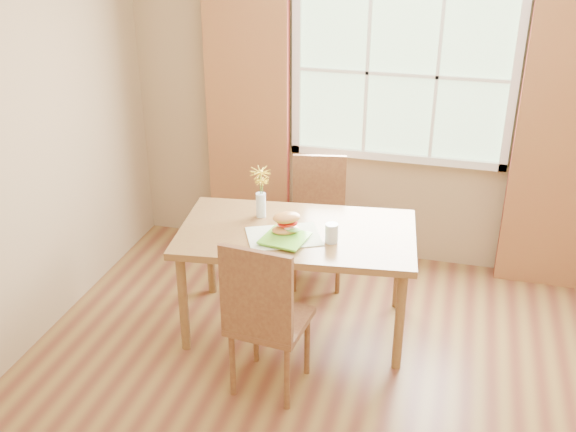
{
  "coord_description": "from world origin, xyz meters",
  "views": [
    {
      "loc": [
        0.46,
        -2.99,
        2.67
      ],
      "look_at": [
        -0.53,
        0.68,
        0.85
      ],
      "focal_mm": 42.0,
      "sensor_mm": 36.0,
      "label": 1
    }
  ],
  "objects_px": {
    "chair_near": "(264,314)",
    "chair_far": "(318,215)",
    "water_glass": "(332,234)",
    "croissant_sandwich": "(286,223)",
    "flower_vase": "(261,188)",
    "dining_table": "(297,241)"
  },
  "relations": [
    {
      "from": "chair_near",
      "to": "water_glass",
      "type": "height_order",
      "value": "chair_near"
    },
    {
      "from": "croissant_sandwich",
      "to": "chair_far",
      "type": "bearing_deg",
      "value": 55.58
    },
    {
      "from": "chair_near",
      "to": "water_glass",
      "type": "bearing_deg",
      "value": 73.5
    },
    {
      "from": "chair_far",
      "to": "croissant_sandwich",
      "type": "xyz_separation_m",
      "value": [
        -0.03,
        -0.79,
        0.3
      ]
    },
    {
      "from": "flower_vase",
      "to": "chair_near",
      "type": "bearing_deg",
      "value": -72.15
    },
    {
      "from": "dining_table",
      "to": "flower_vase",
      "type": "distance_m",
      "value": 0.42
    },
    {
      "from": "chair_far",
      "to": "water_glass",
      "type": "height_order",
      "value": "chair_far"
    },
    {
      "from": "croissant_sandwich",
      "to": "water_glass",
      "type": "xyz_separation_m",
      "value": [
        0.29,
        -0.01,
        -0.03
      ]
    },
    {
      "from": "chair_far",
      "to": "flower_vase",
      "type": "relative_size",
      "value": 2.79
    },
    {
      "from": "dining_table",
      "to": "chair_far",
      "type": "distance_m",
      "value": 0.71
    },
    {
      "from": "chair_near",
      "to": "water_glass",
      "type": "xyz_separation_m",
      "value": [
        0.25,
        0.61,
        0.24
      ]
    },
    {
      "from": "dining_table",
      "to": "water_glass",
      "type": "xyz_separation_m",
      "value": [
        0.24,
        -0.1,
        0.13
      ]
    },
    {
      "from": "chair_far",
      "to": "flower_vase",
      "type": "distance_m",
      "value": 0.75
    },
    {
      "from": "croissant_sandwich",
      "to": "water_glass",
      "type": "height_order",
      "value": "croissant_sandwich"
    },
    {
      "from": "water_glass",
      "to": "chair_far",
      "type": "bearing_deg",
      "value": 107.98
    },
    {
      "from": "dining_table",
      "to": "croissant_sandwich",
      "type": "height_order",
      "value": "croissant_sandwich"
    },
    {
      "from": "chair_far",
      "to": "flower_vase",
      "type": "height_order",
      "value": "flower_vase"
    },
    {
      "from": "croissant_sandwich",
      "to": "water_glass",
      "type": "distance_m",
      "value": 0.29
    },
    {
      "from": "dining_table",
      "to": "chair_far",
      "type": "height_order",
      "value": "chair_far"
    },
    {
      "from": "chair_far",
      "to": "water_glass",
      "type": "distance_m",
      "value": 0.88
    },
    {
      "from": "chair_near",
      "to": "water_glass",
      "type": "distance_m",
      "value": 0.7
    },
    {
      "from": "chair_near",
      "to": "chair_far",
      "type": "xyz_separation_m",
      "value": [
        -0.01,
        1.41,
        -0.03
      ]
    }
  ]
}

